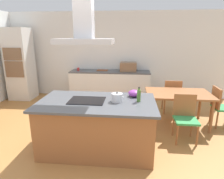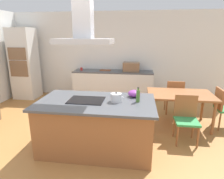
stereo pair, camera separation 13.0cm
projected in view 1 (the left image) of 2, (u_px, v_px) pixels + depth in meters
name	position (u px, v px, depth m)	size (l,w,h in m)	color
ground	(108.00, 115.00, 4.99)	(16.00, 16.00, 0.00)	#AD753D
wall_back	(114.00, 55.00, 6.30)	(7.20, 0.10, 2.70)	white
kitchen_island	(97.00, 125.00, 3.43)	(1.99, 1.15, 0.90)	#995B33
cooktop	(87.00, 100.00, 3.32)	(0.60, 0.44, 0.01)	black
tea_kettle	(117.00, 97.00, 3.27)	(0.24, 0.19, 0.17)	silver
olive_oil_bottle	(139.00, 96.00, 3.26)	(0.06, 0.06, 0.25)	#47722D
mixing_bowl	(134.00, 93.00, 3.55)	(0.22, 0.22, 0.12)	purple
back_counter	(110.00, 85.00, 6.20)	(2.48, 0.62, 0.90)	silver
countertop_microwave	(128.00, 67.00, 5.98)	(0.50, 0.38, 0.28)	brown
coffee_mug_red	(78.00, 69.00, 6.13)	(0.08, 0.08, 0.09)	red
cutting_board	(102.00, 70.00, 6.15)	(0.34, 0.24, 0.02)	brown
wall_oven_stack	(20.00, 64.00, 6.07)	(0.70, 0.66, 2.20)	silver
dining_table	(178.00, 96.00, 4.33)	(1.40, 0.90, 0.75)	#995B33
chair_facing_island	(185.00, 115.00, 3.74)	(0.42, 0.42, 0.89)	#33934C
chair_at_right_end	(220.00, 104.00, 4.29)	(0.42, 0.42, 0.89)	#33934C
chair_facing_back_wall	(172.00, 94.00, 5.01)	(0.42, 0.42, 0.89)	#33934C
range_hood	(84.00, 27.00, 3.00)	(0.90, 0.55, 0.78)	#ADADB2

